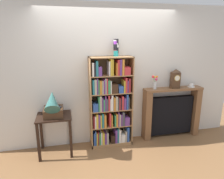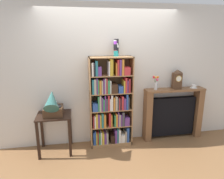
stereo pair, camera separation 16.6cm
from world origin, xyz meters
name	(u,v)px [view 1 (the left image)]	position (x,y,z in m)	size (l,w,h in m)	color
ground_plane	(112,147)	(0.00, 0.00, -0.01)	(7.95, 6.40, 0.02)	brown
wall_back	(115,76)	(0.13, 0.32, 1.30)	(4.95, 0.08, 2.60)	silver
bookshelf	(110,106)	(-0.01, 0.12, 0.78)	(0.78, 0.30, 1.68)	#A87A4C
cup_stack	(116,48)	(0.10, 0.17, 1.83)	(0.09, 0.09, 0.30)	#28B2B7
side_table_left	(55,125)	(-1.02, 0.03, 0.53)	(0.58, 0.49, 0.71)	black
gramophone	(53,106)	(-1.02, -0.04, 0.91)	(0.32, 0.52, 0.52)	#472D1C
fireplace_mantel	(171,113)	(1.28, 0.18, 0.51)	(1.20, 0.24, 1.04)	brown
mantel_clock	(175,79)	(1.30, 0.16, 1.22)	(0.16, 0.14, 0.38)	#472D1C
flower_vase	(155,82)	(0.87, 0.16, 1.18)	(0.14, 0.08, 0.27)	silver
teacup_with_saucer	(191,86)	(1.67, 0.16, 1.06)	(0.14, 0.14, 0.06)	white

